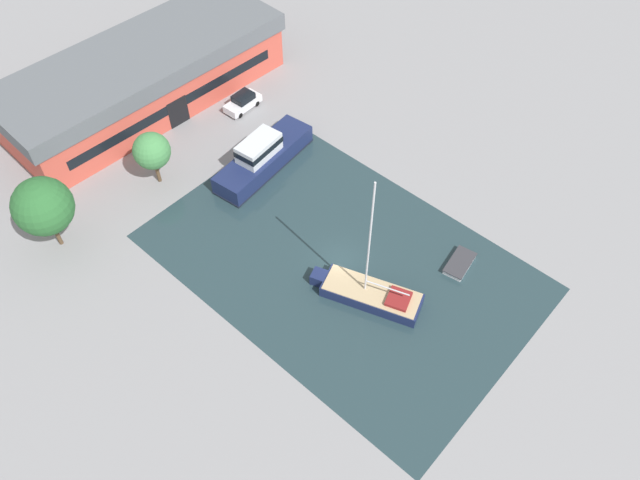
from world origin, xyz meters
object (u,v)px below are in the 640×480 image
(quay_tree_by_water, at_px, (43,206))
(small_dinghy, at_px, (460,264))
(warehouse_building, at_px, (144,77))
(parked_car, at_px, (243,102))
(sailboat_moored, at_px, (370,294))
(motor_cruiser, at_px, (263,157))
(quay_tree_near_building, at_px, (152,151))

(quay_tree_by_water, bearing_deg, small_dinghy, -51.98)
(warehouse_building, height_order, parked_car, warehouse_building)
(parked_car, distance_m, sailboat_moored, 27.72)
(sailboat_moored, height_order, motor_cruiser, sailboat_moored)
(quay_tree_near_building, relative_size, motor_cruiser, 0.47)
(sailboat_moored, height_order, small_dinghy, sailboat_moored)
(quay_tree_by_water, relative_size, motor_cruiser, 0.61)
(quay_tree_by_water, height_order, parked_car, quay_tree_by_water)
(warehouse_building, bearing_deg, quay_tree_by_water, -148.06)
(parked_car, height_order, small_dinghy, parked_car)
(motor_cruiser, height_order, small_dinghy, motor_cruiser)
(sailboat_moored, distance_m, motor_cruiser, 18.42)
(warehouse_building, height_order, motor_cruiser, warehouse_building)
(parked_car, xyz_separation_m, small_dinghy, (-2.20, -29.46, -0.61))
(quay_tree_by_water, xyz_separation_m, small_dinghy, (21.74, -27.81, -4.58))
(motor_cruiser, bearing_deg, quay_tree_near_building, 46.73)
(quay_tree_by_water, distance_m, motor_cruiser, 20.34)
(motor_cruiser, xyz_separation_m, small_dinghy, (2.77, -21.32, -1.13))
(warehouse_building, relative_size, parked_car, 7.36)
(quay_tree_near_building, xyz_separation_m, small_dinghy, (10.88, -27.47, -3.62))
(parked_car, bearing_deg, quay_tree_by_water, 91.83)
(quay_tree_near_building, distance_m, small_dinghy, 29.77)
(small_dinghy, bearing_deg, quay_tree_by_water, -150.92)
(warehouse_building, distance_m, quay_tree_near_building, 12.69)
(quay_tree_by_water, bearing_deg, motor_cruiser, -18.89)
(quay_tree_near_building, height_order, motor_cruiser, quay_tree_near_building)
(warehouse_building, bearing_deg, sailboat_moored, -94.46)
(quay_tree_near_building, distance_m, sailboat_moored, 24.23)
(quay_tree_by_water, height_order, small_dinghy, quay_tree_by_water)
(quay_tree_near_building, relative_size, parked_car, 1.33)
(warehouse_building, bearing_deg, quay_tree_near_building, -121.56)
(warehouse_building, relative_size, quay_tree_by_water, 4.23)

